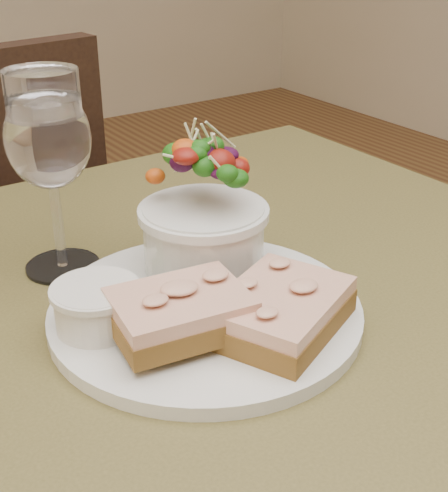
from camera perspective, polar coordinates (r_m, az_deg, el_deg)
cafe_table at (r=0.64m, az=0.09°, el=-13.48°), size 0.80×0.80×0.75m
dinner_plate at (r=0.58m, az=-1.55°, el=-5.46°), size 0.26×0.26×0.01m
sandwich_front at (r=0.54m, az=4.72°, el=-5.38°), size 0.14×0.12×0.03m
sandwich_back at (r=0.52m, az=-3.66°, el=-5.51°), size 0.11×0.09×0.03m
ramekin at (r=0.55m, az=-10.57°, el=-4.83°), size 0.07×0.07×0.04m
salad_bowl at (r=0.61m, az=-1.73°, el=3.11°), size 0.11×0.11×0.13m
garnish at (r=0.60m, az=-10.17°, el=-3.26°), size 0.05×0.04×0.02m
wine_glass at (r=0.63m, az=-14.40°, el=8.17°), size 0.08×0.08×0.18m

